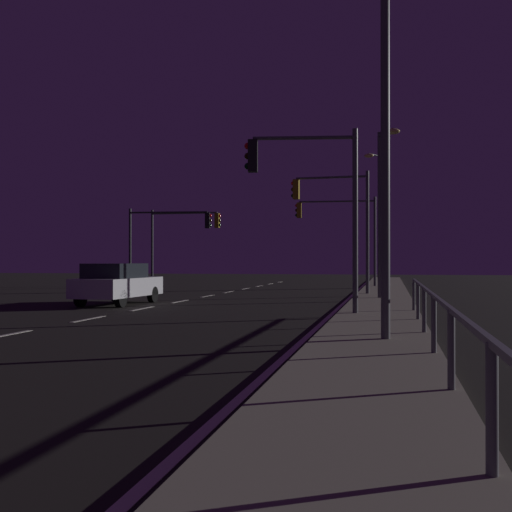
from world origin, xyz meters
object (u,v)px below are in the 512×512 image
Objects in this scene: traffic_light_mid_left at (308,185)px; traffic_light_far_left at (167,231)px; traffic_light_far_right at (340,222)px; street_lamp_across_street at (396,94)px; street_lamp_corner at (381,208)px; traffic_light_near_left at (335,208)px; street_lamp_mid_block at (382,197)px; car at (117,283)px; traffic_light_far_center at (183,231)px.

traffic_light_mid_left is 1.05× the size of traffic_light_far_left.
traffic_light_far_left is at bearing -168.46° from traffic_light_far_right.
traffic_light_mid_left is at bearing 112.81° from street_lamp_across_street.
street_lamp_corner is at bearing 9.16° from traffic_light_far_left.
traffic_light_far_right is 0.68× the size of street_lamp_corner.
traffic_light_near_left is 4.29m from street_lamp_mid_block.
traffic_light_far_left is 13.15m from street_lamp_corner.
traffic_light_near_left is at bearing 90.90° from traffic_light_mid_left.
car is 0.88× the size of traffic_light_far_center.
traffic_light_far_center is 0.63× the size of street_lamp_corner.
traffic_light_far_left is at bearing 141.37° from street_lamp_mid_block.
traffic_light_far_right is at bearing 91.85° from traffic_light_mid_left.
traffic_light_near_left is 0.70× the size of street_lamp_across_street.
traffic_light_far_right is (-0.48, 8.97, -0.14)m from traffic_light_near_left.
street_lamp_corner reaches higher than traffic_light_mid_left.
street_lamp_corner is (9.66, 16.55, 4.07)m from car.
car is at bearing -158.05° from street_lamp_mid_block.
traffic_light_far_left is (-10.88, 6.84, -0.64)m from traffic_light_near_left.
street_lamp_corner is at bearing -0.92° from traffic_light_far_right.
street_lamp_across_street is (13.55, -27.29, 1.31)m from traffic_light_far_center.
traffic_light_near_left is at bearing 45.01° from car.
traffic_light_far_left is 10.62m from traffic_light_far_right.
traffic_light_far_right is 12.91m from street_lamp_mid_block.
street_lamp_across_street is at bearing -81.30° from traffic_light_near_left.
street_lamp_corner is (1.86, 20.48, 0.97)m from traffic_light_mid_left.
car is 11.19m from street_lamp_mid_block.
street_lamp_across_street is (3.16, -26.46, 0.92)m from traffic_light_far_right.
traffic_light_far_right is at bearing 66.71° from car.
traffic_light_mid_left is 20.54m from traffic_light_far_right.
street_lamp_across_street is 13.87m from street_lamp_mid_block.
street_lamp_corner is (-0.64, 26.42, -0.05)m from street_lamp_across_street.
traffic_light_far_right reaches higher than traffic_light_mid_left.
traffic_light_near_left is at bearing 121.67° from street_lamp_mid_block.
car is at bearing -120.27° from street_lamp_corner.
traffic_light_near_left reaches higher than traffic_light_far_center.
street_lamp_across_street reaches higher than car.
street_lamp_across_street reaches higher than traffic_light_near_left.
street_lamp_mid_block reaches higher than traffic_light_near_left.
traffic_light_near_left is 8.98m from traffic_light_far_right.
street_lamp_across_street reaches higher than traffic_light_far_right.
street_lamp_mid_block reaches higher than traffic_light_far_center.
traffic_light_far_right is at bearing 179.08° from street_lamp_corner.
traffic_light_mid_left is 0.66× the size of street_lamp_across_street.
traffic_light_far_left is at bearing -90.10° from traffic_light_far_center.
street_lamp_corner is (2.52, -0.04, 0.87)m from traffic_light_far_right.
traffic_light_far_right reaches higher than traffic_light_far_left.
traffic_light_far_left is at bearing 147.82° from traffic_light_near_left.
street_lamp_corner reaches higher than traffic_light_far_right.
street_lamp_across_street reaches higher than traffic_light_far_center.
traffic_light_near_left reaches higher than traffic_light_far_left.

